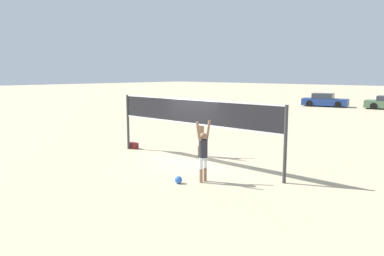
% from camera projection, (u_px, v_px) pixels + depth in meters
% --- Properties ---
extents(ground_plane, '(200.00, 200.00, 0.00)m').
position_uv_depth(ground_plane, '(192.00, 163.00, 14.62)').
color(ground_plane, '#C6B28C').
extents(volleyball_net, '(8.12, 0.11, 2.50)m').
position_uv_depth(volleyball_net, '(192.00, 117.00, 14.35)').
color(volleyball_net, '#38383D').
rests_on(volleyball_net, ground_plane).
extents(player_spiker, '(0.28, 0.68, 1.99)m').
position_uv_depth(player_spiker, '(203.00, 150.00, 11.91)').
color(player_spiker, '#8C664C').
rests_on(player_spiker, ground_plane).
extents(player_blocker, '(0.28, 0.69, 1.99)m').
position_uv_depth(player_blocker, '(201.00, 132.00, 15.58)').
color(player_blocker, '#8C664C').
rests_on(player_blocker, ground_plane).
extents(volleyball, '(0.24, 0.24, 0.24)m').
position_uv_depth(volleyball, '(178.00, 180.00, 11.87)').
color(volleyball, blue).
rests_on(volleyball, ground_plane).
extents(gear_bag, '(0.46, 0.25, 0.27)m').
position_uv_depth(gear_bag, '(133.00, 146.00, 17.37)').
color(gear_bag, maroon).
rests_on(gear_bag, ground_plane).
extents(parked_car_far, '(4.82, 2.77, 1.38)m').
position_uv_depth(parked_car_far, '(325.00, 101.00, 39.14)').
color(parked_car_far, navy).
rests_on(parked_car_far, ground_plane).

